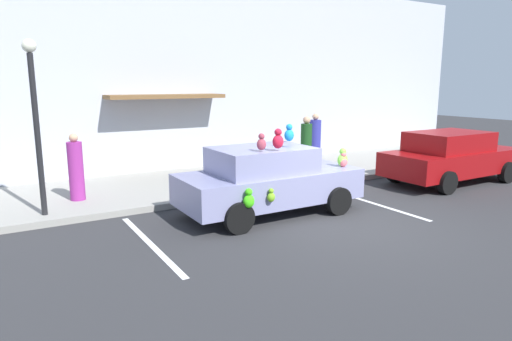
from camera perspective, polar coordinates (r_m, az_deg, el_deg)
ground_plane at (r=9.69m, az=11.09°, el=-6.84°), size 60.00×60.00×0.00m
sidewalk at (r=13.66m, az=-2.95°, el=-1.05°), size 24.00×4.00×0.15m
storefront_building at (r=15.28m, az=-6.96°, el=11.95°), size 24.00×1.25×6.40m
parking_stripe_front at (r=11.59m, az=14.51°, el=-3.99°), size 0.12×3.60×0.01m
parking_stripe_rear at (r=8.68m, az=-13.42°, el=-9.05°), size 0.12×3.60×0.01m
plush_covered_car at (r=10.13m, az=1.50°, el=-1.15°), size 4.15×2.08×2.07m
parked_sedan_behind at (r=14.54m, az=23.70°, el=1.63°), size 4.51×2.00×1.54m
teddy_bear_on_sidewalk at (r=13.21m, az=7.12°, el=0.34°), size 0.40×0.33×0.76m
street_lamp_post at (r=10.37m, az=-26.43°, el=7.03°), size 0.28×0.28×3.68m
pedestrian_near_shopfront at (r=15.59m, az=7.55°, el=3.71°), size 0.40×0.40×1.78m
pedestrian_walking_past at (r=11.60m, az=-22.05°, el=0.10°), size 0.35×0.35×1.63m
pedestrian_by_lamp at (r=13.92m, az=6.43°, el=2.96°), size 0.35×0.35×1.80m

